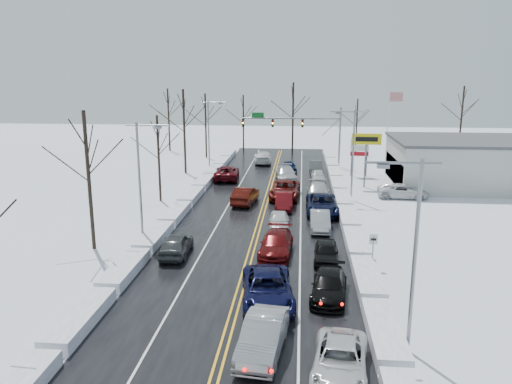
# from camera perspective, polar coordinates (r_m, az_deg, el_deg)

# --- Properties ---
(ground) EXTENTS (160.00, 160.00, 0.00)m
(ground) POSITION_cam_1_polar(r_m,az_deg,el_deg) (41.31, 0.25, -4.11)
(ground) COLOR silver
(ground) RESTS_ON ground
(road_surface) EXTENTS (14.00, 84.00, 0.01)m
(road_surface) POSITION_cam_1_polar(r_m,az_deg,el_deg) (43.21, 0.48, -3.31)
(road_surface) COLOR black
(road_surface) RESTS_ON ground
(snow_bank_left) EXTENTS (1.56, 72.00, 0.71)m
(snow_bank_left) POSITION_cam_1_polar(r_m,az_deg,el_deg) (44.46, -9.34, -3.01)
(snow_bank_left) COLOR white
(snow_bank_left) RESTS_ON ground
(snow_bank_right) EXTENTS (1.56, 72.00, 0.71)m
(snow_bank_right) POSITION_cam_1_polar(r_m,az_deg,el_deg) (43.28, 10.58, -3.52)
(snow_bank_right) COLOR white
(snow_bank_right) RESTS_ON ground
(traffic_signal_mast) EXTENTS (13.28, 0.39, 8.00)m
(traffic_signal_mast) POSITION_cam_1_polar(r_m,az_deg,el_deg) (67.57, 5.29, 7.50)
(traffic_signal_mast) COLOR slate
(traffic_signal_mast) RESTS_ON ground
(tires_plus_sign) EXTENTS (3.20, 0.34, 6.00)m
(tires_plus_sign) POSITION_cam_1_polar(r_m,az_deg,el_deg) (56.16, 12.50, 5.51)
(tires_plus_sign) COLOR slate
(tires_plus_sign) RESTS_ON ground
(used_vehicles_sign) EXTENTS (2.20, 0.22, 4.65)m
(used_vehicles_sign) POSITION_cam_1_polar(r_m,az_deg,el_deg) (62.30, 11.75, 4.76)
(used_vehicles_sign) COLOR slate
(used_vehicles_sign) RESTS_ON ground
(speed_limit_sign) EXTENTS (0.55, 0.09, 2.35)m
(speed_limit_sign) POSITION_cam_1_polar(r_m,az_deg,el_deg) (33.40, 13.24, -5.88)
(speed_limit_sign) COLOR slate
(speed_limit_sign) RESTS_ON ground
(flagpole) EXTENTS (1.87, 1.20, 10.00)m
(flagpole) POSITION_cam_1_polar(r_m,az_deg,el_deg) (70.51, 14.96, 7.72)
(flagpole) COLOR silver
(flagpole) RESTS_ON ground
(dealership_building) EXTENTS (20.40, 12.40, 5.30)m
(dealership_building) POSITION_cam_1_polar(r_m,az_deg,el_deg) (61.59, 24.70, 3.08)
(dealership_building) COLOR #B9B9B4
(dealership_building) RESTS_ON ground
(streetlight_se) EXTENTS (3.20, 0.25, 9.00)m
(streetlight_se) POSITION_cam_1_polar(r_m,az_deg,el_deg) (22.93, 17.32, -5.46)
(streetlight_se) COLOR slate
(streetlight_se) RESTS_ON ground
(streetlight_ne) EXTENTS (3.20, 0.25, 9.00)m
(streetlight_ne) POSITION_cam_1_polar(r_m,az_deg,el_deg) (49.97, 10.83, 5.00)
(streetlight_ne) COLOR slate
(streetlight_ne) RESTS_ON ground
(streetlight_sw) EXTENTS (3.20, 0.25, 9.00)m
(streetlight_sw) POSITION_cam_1_polar(r_m,az_deg,el_deg) (37.81, -12.93, 2.19)
(streetlight_sw) COLOR slate
(streetlight_sw) RESTS_ON ground
(streetlight_nw) EXTENTS (3.20, 0.25, 9.00)m
(streetlight_nw) POSITION_cam_1_polar(r_m,az_deg,el_deg) (64.69, -5.26, 7.08)
(streetlight_nw) COLOR slate
(streetlight_nw) RESTS_ON ground
(tree_left_b) EXTENTS (4.00, 4.00, 10.00)m
(tree_left_b) POSITION_cam_1_polar(r_m,az_deg,el_deg) (36.83, -18.78, 4.16)
(tree_left_b) COLOR #2D231C
(tree_left_b) RESTS_ON ground
(tree_left_c) EXTENTS (3.40, 3.40, 8.50)m
(tree_left_c) POSITION_cam_1_polar(r_m,az_deg,el_deg) (49.66, -11.14, 5.66)
(tree_left_c) COLOR #2D231C
(tree_left_c) RESTS_ON ground
(tree_left_d) EXTENTS (4.20, 4.20, 10.50)m
(tree_left_d) POSITION_cam_1_polar(r_m,az_deg,el_deg) (63.15, -8.25, 8.69)
(tree_left_d) COLOR #2D231C
(tree_left_d) RESTS_ON ground
(tree_left_e) EXTENTS (3.80, 3.80, 9.50)m
(tree_left_e) POSITION_cam_1_polar(r_m,az_deg,el_deg) (74.81, -5.80, 8.96)
(tree_left_e) COLOR #2D231C
(tree_left_e) RESTS_ON ground
(tree_far_a) EXTENTS (4.00, 4.00, 10.00)m
(tree_far_a) POSITION_cam_1_polar(r_m,az_deg,el_deg) (82.24, -10.00, 9.48)
(tree_far_a) COLOR #2D231C
(tree_far_a) RESTS_ON ground
(tree_far_b) EXTENTS (3.60, 3.60, 9.00)m
(tree_far_b) POSITION_cam_1_polar(r_m,az_deg,el_deg) (81.00, -1.46, 9.12)
(tree_far_b) COLOR #2D231C
(tree_far_b) RESTS_ON ground
(tree_far_c) EXTENTS (4.40, 4.40, 11.00)m
(tree_far_c) POSITION_cam_1_polar(r_m,az_deg,el_deg) (78.37, 4.26, 9.97)
(tree_far_c) COLOR #2D231C
(tree_far_c) RESTS_ON ground
(tree_far_d) EXTENTS (3.40, 3.40, 8.50)m
(tree_far_d) POSITION_cam_1_polar(r_m,az_deg,el_deg) (80.44, 11.48, 8.58)
(tree_far_d) COLOR #2D231C
(tree_far_d) RESTS_ON ground
(tree_far_e) EXTENTS (4.20, 4.20, 10.50)m
(tree_far_e) POSITION_cam_1_polar(r_m,az_deg,el_deg) (84.05, 22.53, 8.99)
(tree_far_e) COLOR #2D231C
(tree_far_e) RESTS_ON ground
(queued_car_1) EXTENTS (2.31, 5.18, 1.65)m
(queued_car_1) POSITION_cam_1_polar(r_m,az_deg,el_deg) (24.06, 0.79, -17.85)
(queued_car_1) COLOR #95979D
(queued_car_1) RESTS_ON ground
(queued_car_2) EXTENTS (3.46, 6.29, 1.67)m
(queued_car_2) POSITION_cam_1_polar(r_m,az_deg,el_deg) (28.53, 1.32, -12.52)
(queued_car_2) COLOR black
(queued_car_2) RESTS_ON ground
(queued_car_3) EXTENTS (2.47, 5.44, 1.54)m
(queued_car_3) POSITION_cam_1_polar(r_m,az_deg,el_deg) (35.51, 2.32, -7.13)
(queued_car_3) COLOR #540B0C
(queued_car_3) RESTS_ON ground
(queued_car_4) EXTENTS (1.80, 4.08, 1.37)m
(queued_car_4) POSITION_cam_1_polar(r_m,az_deg,el_deg) (41.19, 2.64, -4.18)
(queued_car_4) COLOR silver
(queued_car_4) RESTS_ON ground
(queued_car_5) EXTENTS (1.69, 4.57, 1.50)m
(queued_car_5) POSITION_cam_1_polar(r_m,az_deg,el_deg) (47.09, 3.21, -1.91)
(queued_car_5) COLOR #530B0E
(queued_car_5) RESTS_ON ground
(queued_car_6) EXTENTS (3.17, 6.33, 1.72)m
(queued_car_6) POSITION_cam_1_polar(r_m,az_deg,el_deg) (51.14, 3.30, -0.66)
(queued_car_6) COLOR #510D0A
(queued_car_6) RESTS_ON ground
(queued_car_7) EXTENTS (2.94, 5.82, 1.62)m
(queued_car_7) POSITION_cam_1_polar(r_m,az_deg,el_deg) (59.34, 3.43, 1.33)
(queued_car_7) COLOR #ABADB3
(queued_car_7) RESTS_ON ground
(queued_car_8) EXTENTS (2.13, 4.17, 1.36)m
(queued_car_8) POSITION_cam_1_polar(r_m,az_deg,el_deg) (64.71, 3.84, 2.35)
(queued_car_8) COLOR black
(queued_car_8) RESTS_ON ground
(queued_car_10) EXTENTS (2.84, 5.15, 1.37)m
(queued_car_10) POSITION_cam_1_polar(r_m,az_deg,el_deg) (22.85, 9.51, -19.93)
(queued_car_10) COLOR silver
(queued_car_10) RESTS_ON ground
(queued_car_11) EXTENTS (2.45, 4.97, 1.39)m
(queued_car_11) POSITION_cam_1_polar(r_m,az_deg,el_deg) (29.44, 8.30, -11.80)
(queued_car_11) COLOR black
(queued_car_11) RESTS_ON ground
(queued_car_12) EXTENTS (1.82, 4.12, 1.38)m
(queued_car_12) POSITION_cam_1_polar(r_m,az_deg,el_deg) (34.51, 7.98, -7.88)
(queued_car_12) COLOR black
(queued_car_12) RESTS_ON ground
(queued_car_13) EXTENTS (1.60, 4.50, 1.48)m
(queued_car_13) POSITION_cam_1_polar(r_m,az_deg,el_deg) (41.23, 7.29, -4.26)
(queued_car_13) COLOR #9DA0A5
(queued_car_13) RESTS_ON ground
(queued_car_14) EXTENTS (2.87, 6.10, 1.68)m
(queued_car_14) POSITION_cam_1_polar(r_m,az_deg,el_deg) (45.88, 7.51, -2.42)
(queued_car_14) COLOR black
(queued_car_14) RESTS_ON ground
(queued_car_15) EXTENTS (2.24, 5.44, 1.57)m
(queued_car_15) POSITION_cam_1_polar(r_m,az_deg,el_deg) (50.95, 7.05, -0.79)
(queued_car_15) COLOR #BABABD
(queued_car_15) RESTS_ON ground
(queued_car_16) EXTENTS (1.62, 3.94, 1.34)m
(queued_car_16) POSITION_cam_1_polar(r_m,az_deg,el_deg) (59.07, 7.09, 1.20)
(queued_car_16) COLOR silver
(queued_car_16) RESTS_ON ground
(queued_car_17) EXTENTS (1.73, 4.50, 1.46)m
(queued_car_17) POSITION_cam_1_polar(r_m,az_deg,el_deg) (64.56, 6.84, 2.26)
(queued_car_17) COLOR #44484A
(queued_car_17) RESTS_ON ground
(oncoming_car_0) EXTENTS (2.40, 5.23, 1.66)m
(oncoming_car_0) POSITION_cam_1_polar(r_m,az_deg,el_deg) (48.88, -1.24, -1.31)
(oncoming_car_0) COLOR #430D09
(oncoming_car_0) RESTS_ON ground
(oncoming_car_1) EXTENTS (3.25, 6.22, 1.67)m
(oncoming_car_1) POSITION_cam_1_polar(r_m,az_deg,el_deg) (59.88, -3.35, 1.44)
(oncoming_car_1) COLOR #4E0A11
(oncoming_car_1) RESTS_ON ground
(oncoming_car_2) EXTENTS (2.76, 5.96, 1.68)m
(oncoming_car_2) POSITION_cam_1_polar(r_m,az_deg,el_deg) (70.64, 0.81, 3.33)
(oncoming_car_2) COLOR silver
(oncoming_car_2) RESTS_ON ground
(oncoming_car_3) EXTENTS (1.99, 4.65, 1.57)m
(oncoming_car_3) POSITION_cam_1_polar(r_m,az_deg,el_deg) (35.84, -9.06, -7.10)
(oncoming_car_3) COLOR #3F4144
(oncoming_car_3) RESTS_ON ground
(parked_car_0) EXTENTS (5.26, 2.67, 1.43)m
(parked_car_0) POSITION_cam_1_polar(r_m,az_deg,el_deg) (53.17, 16.39, -0.65)
(parked_car_0) COLOR silver
(parked_car_0) RESTS_ON ground
(parked_car_1) EXTENTS (3.01, 6.10, 1.71)m
(parked_car_1) POSITION_cam_1_polar(r_m,az_deg,el_deg) (58.44, 18.66, 0.44)
(parked_car_1) COLOR #444649
(parked_car_1) RESTS_ON ground
(parked_car_2) EXTENTS (1.69, 4.21, 1.43)m
(parked_car_2) POSITION_cam_1_polar(r_m,az_deg,el_deg) (62.96, 15.71, 1.56)
(parked_car_2) COLOR #9E9FA5
(parked_car_2) RESTS_ON ground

